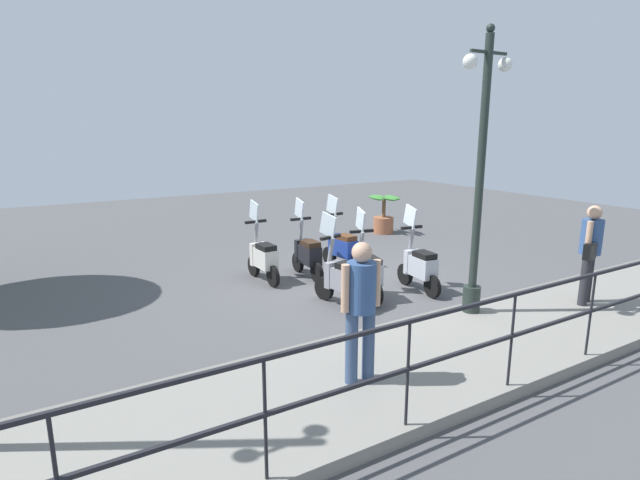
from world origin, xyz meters
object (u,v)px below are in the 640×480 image
object	(u,v)px
potted_palm	(384,217)
scooter_far_1	(307,253)
lamp_post_near	(479,193)
pedestrian_with_bag	(590,247)
scooter_far_0	(342,247)
pedestrian_distant	(361,302)
scooter_near_1	(367,271)
scooter_near_2	(342,278)
scooter_near_0	(419,265)
scooter_far_2	(263,257)

from	to	relation	value
potted_palm	scooter_far_1	bearing A→B (deg)	123.23
lamp_post_near	pedestrian_with_bag	world-z (taller)	lamp_post_near
lamp_post_near	scooter_far_0	bearing A→B (deg)	2.59
pedestrian_distant	scooter_near_1	bearing A→B (deg)	145.31
scooter_near_2	scooter_far_1	size ratio (longest dim) A/B	1.00
pedestrian_with_bag	scooter_near_0	size ratio (longest dim) A/B	1.03
potted_palm	pedestrian_with_bag	bearing A→B (deg)	170.89
scooter_near_0	scooter_far_0	world-z (taller)	same
lamp_post_near	scooter_near_1	world-z (taller)	lamp_post_near
pedestrian_distant	scooter_far_0	size ratio (longest dim) A/B	1.03
pedestrian_distant	scooter_near_0	distance (m)	3.85
lamp_post_near	scooter_near_0	world-z (taller)	lamp_post_near
pedestrian_with_bag	scooter_near_1	size ratio (longest dim) A/B	1.03
scooter_near_2	scooter_far_2	size ratio (longest dim) A/B	1.00
scooter_far_0	scooter_far_2	xyz separation A→B (m)	(0.09, 1.75, 0.00)
potted_palm	scooter_near_2	size ratio (longest dim) A/B	0.69
pedestrian_with_bag	scooter_near_1	world-z (taller)	pedestrian_with_bag
scooter_near_1	scooter_far_0	xyz separation A→B (m)	(1.70, -0.59, 0.00)
pedestrian_with_bag	scooter_far_0	world-z (taller)	pedestrian_with_bag
scooter_far_2	pedestrian_with_bag	bearing A→B (deg)	-140.23
scooter_near_2	scooter_far_2	bearing A→B (deg)	3.09
pedestrian_with_bag	scooter_far_2	distance (m)	5.62
scooter_near_1	scooter_near_2	world-z (taller)	same
scooter_far_2	scooter_near_0	bearing A→B (deg)	-134.34
lamp_post_near	scooter_near_0	size ratio (longest dim) A/B	2.69
lamp_post_near	potted_palm	bearing A→B (deg)	-26.13
potted_palm	scooter_near_1	distance (m)	5.50
pedestrian_distant	scooter_far_0	xyz separation A→B (m)	(4.25, -2.56, -0.60)
potted_palm	scooter_far_2	size ratio (longest dim) A/B	0.69
scooter_near_1	scooter_far_2	size ratio (longest dim) A/B	1.00
pedestrian_with_bag	scooter_near_0	bearing A→B (deg)	15.95
scooter_near_2	scooter_far_0	bearing A→B (deg)	-46.38
scooter_far_0	scooter_near_1	bearing A→B (deg)	155.98
scooter_near_2	scooter_far_0	world-z (taller)	same
pedestrian_distant	scooter_near_0	size ratio (longest dim) A/B	1.03
scooter_near_2	potted_palm	bearing A→B (deg)	-57.73
scooter_near_0	pedestrian_with_bag	bearing A→B (deg)	-138.90
pedestrian_distant	scooter_near_2	bearing A→B (deg)	153.55
pedestrian_distant	scooter_far_0	world-z (taller)	pedestrian_distant
scooter_far_1	potted_palm	bearing A→B (deg)	-54.18
scooter_near_1	scooter_near_0	bearing A→B (deg)	-87.99
potted_palm	scooter_far_0	world-z (taller)	scooter_far_0
scooter_near_2	pedestrian_distant	bearing A→B (deg)	137.45
scooter_near_1	scooter_near_2	bearing A→B (deg)	114.49
pedestrian_distant	pedestrian_with_bag	bearing A→B (deg)	95.11
pedestrian_with_bag	pedestrian_distant	bearing A→B (deg)	72.89
potted_palm	scooter_far_0	size ratio (longest dim) A/B	0.69
scooter_near_1	scooter_far_0	bearing A→B (deg)	-6.41
pedestrian_with_bag	scooter_near_2	xyz separation A→B (m)	(2.25, 3.16, -0.60)
pedestrian_distant	scooter_far_2	distance (m)	4.46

